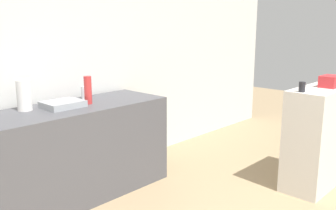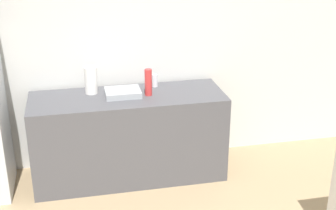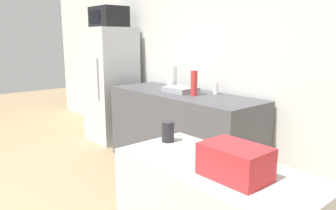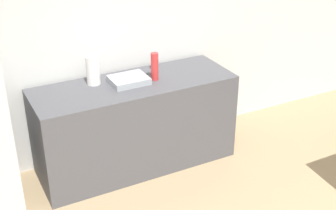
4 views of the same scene
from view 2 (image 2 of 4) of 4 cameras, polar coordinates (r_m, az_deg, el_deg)
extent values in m
cube|color=silver|center=(4.96, -6.12, 7.01)|extent=(8.00, 0.06, 2.60)
cube|color=#4C4C51|center=(4.87, -4.79, -3.85)|extent=(1.95, 0.68, 0.90)
cube|color=#9EA3A8|center=(4.70, -5.53, 1.51)|extent=(0.35, 0.28, 0.06)
cylinder|color=red|center=(4.66, -2.41, 2.78)|extent=(0.07, 0.07, 0.27)
cylinder|color=silver|center=(4.92, -1.61, 2.99)|extent=(0.06, 0.06, 0.13)
cylinder|color=white|center=(4.77, -9.37, 3.00)|extent=(0.13, 0.13, 0.28)
camera|label=1|loc=(2.09, -50.34, -12.45)|focal=40.00mm
camera|label=3|loc=(3.83, 45.59, -0.84)|focal=35.00mm
camera|label=4|loc=(1.24, -76.05, 12.03)|focal=50.00mm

